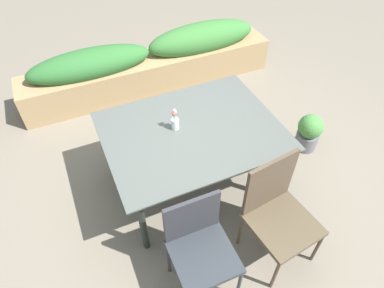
# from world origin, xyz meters

# --- Properties ---
(ground_plane) EXTENTS (12.00, 12.00, 0.00)m
(ground_plane) POSITION_xyz_m (0.00, 0.00, 0.00)
(ground_plane) COLOR #756B5B
(dining_table) EXTENTS (1.54, 1.19, 0.74)m
(dining_table) POSITION_xyz_m (-0.08, -0.04, 0.68)
(dining_table) COLOR #4C514C
(dining_table) RESTS_ON ground
(chair_near_right) EXTENTS (0.54, 0.54, 0.96)m
(chair_near_right) POSITION_xyz_m (0.25, -0.93, 0.52)
(chair_near_right) COLOR brown
(chair_near_right) RESTS_ON ground
(chair_near_left) EXTENTS (0.45, 0.45, 0.88)m
(chair_near_left) POSITION_xyz_m (-0.43, -0.94, 0.52)
(chair_near_left) COLOR #2C3036
(chair_near_left) RESTS_ON ground
(flower_vase) EXTENTS (0.07, 0.07, 0.22)m
(flower_vase) POSITION_xyz_m (-0.21, 0.05, 0.81)
(flower_vase) COLOR silver
(flower_vase) RESTS_ON dining_table
(planter_box) EXTENTS (3.33, 0.50, 0.76)m
(planter_box) POSITION_xyz_m (0.12, 1.74, 0.36)
(planter_box) COLOR #9E7F56
(planter_box) RESTS_ON ground
(potted_plant) EXTENTS (0.27, 0.27, 0.44)m
(potted_plant) POSITION_xyz_m (1.30, -0.08, 0.23)
(potted_plant) COLOR slate
(potted_plant) RESTS_ON ground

